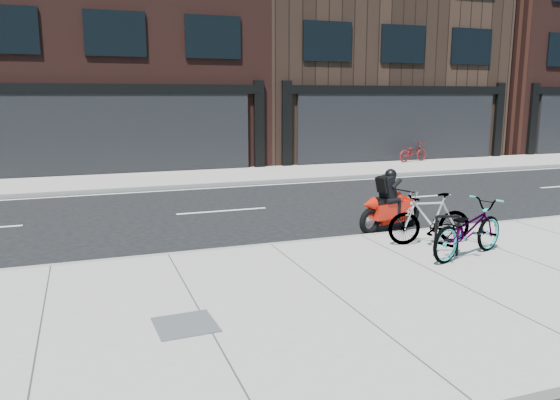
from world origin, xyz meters
name	(u,v)px	position (x,y,z in m)	size (l,w,h in m)	color
ground	(243,228)	(0.00, 0.00, 0.00)	(120.00, 120.00, 0.00)	black
sidewalk_near	(338,301)	(0.00, -5.00, 0.07)	(60.00, 6.00, 0.13)	gray
sidewalk_far	(184,178)	(0.00, 7.75, 0.07)	(60.00, 3.50, 0.13)	gray
building_mideast	(350,32)	(10.00, 14.50, 6.25)	(12.00, 10.00, 12.50)	black
building_east	(533,35)	(22.00, 14.50, 6.50)	(10.00, 10.00, 13.00)	black
bike_rack	(447,232)	(2.74, -3.80, 0.58)	(0.44, 0.18, 0.76)	black
bicycle_front	(468,229)	(3.06, -3.96, 0.65)	(0.68, 1.96, 1.03)	gray
bicycle_rear	(430,219)	(2.93, -2.99, 0.63)	(0.47, 1.68, 1.01)	gray
motorcycle	(393,205)	(3.17, -1.27, 0.57)	(1.85, 0.75, 1.41)	black
bicycle_far	(413,152)	(10.37, 8.87, 0.56)	(0.57, 1.63, 0.86)	maroon
utility_grate	(185,325)	(-2.27, -5.24, 0.14)	(0.75, 0.75, 0.01)	#424245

